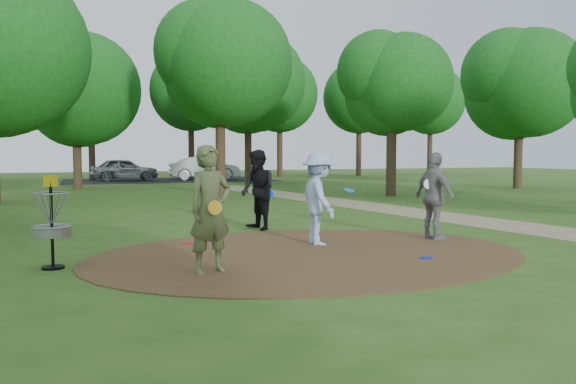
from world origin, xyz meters
name	(u,v)px	position (x,y,z in m)	size (l,w,h in m)	color
ground	(311,254)	(0.00, 0.00, 0.00)	(100.00, 100.00, 0.00)	#2D5119
dirt_clearing	(311,254)	(0.00, 0.00, 0.01)	(8.40, 8.40, 0.02)	#47301C
footpath	(508,225)	(6.50, 2.00, 0.01)	(2.00, 40.00, 0.01)	#8C7A5B
parking_lot	(169,180)	(2.00, 30.00, 0.00)	(14.00, 8.00, 0.01)	black
player_observer_with_disc	(210,210)	(-2.14, -0.99, 1.02)	(0.86, 0.70, 2.04)	#546037
player_throwing_with_disc	(319,199)	(0.58, 0.93, 0.97)	(1.19, 1.28, 1.93)	#9CBAE8
player_walking_with_disc	(258,190)	(0.11, 3.59, 1.00)	(0.94, 1.11, 1.99)	black
player_waiting_with_disc	(435,196)	(3.22, 0.64, 0.96)	(0.59, 1.17, 1.93)	gray
disc_ground_blue	(426,258)	(1.73, -1.23, 0.03)	(0.22, 0.22, 0.02)	#0D1DDE
disc_ground_red	(188,243)	(-1.96, 1.94, 0.03)	(0.22, 0.22, 0.02)	red
car_left	(124,169)	(-0.95, 30.48, 0.78)	(1.83, 4.56, 1.55)	#9B9EA2
car_right	(204,168)	(4.45, 29.63, 0.82)	(1.73, 4.96, 1.63)	#AAAEB2
disc_golf_basket	(52,216)	(-4.50, 0.30, 0.87)	(0.63, 0.63, 1.54)	black
tree_ring	(227,62)	(1.18, 10.58, 5.23)	(36.99, 45.37, 9.17)	#332316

